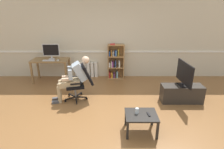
{
  "coord_description": "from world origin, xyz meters",
  "views": [
    {
      "loc": [
        0.16,
        -3.73,
        2.36
      ],
      "look_at": [
        0.15,
        0.85,
        0.7
      ],
      "focal_mm": 29.34,
      "sensor_mm": 36.0,
      "label": 1
    }
  ],
  "objects_px": {
    "computer_desk": "(51,63)",
    "bookshelf": "(116,63)",
    "radiator": "(87,70)",
    "office_chair": "(81,81)",
    "coffee_table": "(142,117)",
    "drinking_glass": "(137,111)",
    "computer_mouse": "(58,60)",
    "spare_remote": "(149,114)",
    "keyboard": "(49,60)",
    "tv_stand": "(182,94)",
    "person_seated": "(74,77)",
    "tv_screen": "(185,74)",
    "imac_monitor": "(51,50)"
  },
  "relations": [
    {
      "from": "computer_desk",
      "to": "bookshelf",
      "type": "bearing_deg",
      "value": 7.58
    },
    {
      "from": "radiator",
      "to": "office_chair",
      "type": "bearing_deg",
      "value": -87.33
    },
    {
      "from": "coffee_table",
      "to": "office_chair",
      "type": "bearing_deg",
      "value": 134.56
    },
    {
      "from": "radiator",
      "to": "office_chair",
      "type": "relative_size",
      "value": 0.83
    },
    {
      "from": "drinking_glass",
      "to": "computer_mouse",
      "type": "bearing_deg",
      "value": 130.75
    },
    {
      "from": "computer_mouse",
      "to": "spare_remote",
      "type": "relative_size",
      "value": 0.67
    },
    {
      "from": "keyboard",
      "to": "computer_mouse",
      "type": "bearing_deg",
      "value": 3.93
    },
    {
      "from": "computer_mouse",
      "to": "office_chair",
      "type": "bearing_deg",
      "value": -52.75
    },
    {
      "from": "tv_stand",
      "to": "office_chair",
      "type": "bearing_deg",
      "value": 176.56
    },
    {
      "from": "person_seated",
      "to": "coffee_table",
      "type": "bearing_deg",
      "value": 34.45
    },
    {
      "from": "drinking_glass",
      "to": "spare_remote",
      "type": "xyz_separation_m",
      "value": [
        0.22,
        -0.05,
        -0.05
      ]
    },
    {
      "from": "computer_desk",
      "to": "office_chair",
      "type": "height_order",
      "value": "office_chair"
    },
    {
      "from": "computer_desk",
      "to": "computer_mouse",
      "type": "xyz_separation_m",
      "value": [
        0.29,
        -0.12,
        0.13
      ]
    },
    {
      "from": "person_seated",
      "to": "spare_remote",
      "type": "height_order",
      "value": "person_seated"
    },
    {
      "from": "office_chair",
      "to": "drinking_glass",
      "type": "height_order",
      "value": "office_chair"
    },
    {
      "from": "computer_mouse",
      "to": "tv_screen",
      "type": "bearing_deg",
      "value": -20.71
    },
    {
      "from": "imac_monitor",
      "to": "drinking_glass",
      "type": "bearing_deg",
      "value": -48.23
    },
    {
      "from": "keyboard",
      "to": "person_seated",
      "type": "xyz_separation_m",
      "value": [
        1.04,
        -1.23,
        -0.12
      ]
    },
    {
      "from": "keyboard",
      "to": "tv_stand",
      "type": "xyz_separation_m",
      "value": [
        3.9,
        -1.35,
        -0.53
      ]
    },
    {
      "from": "computer_mouse",
      "to": "office_chair",
      "type": "xyz_separation_m",
      "value": [
        0.92,
        -1.2,
        -0.25
      ]
    },
    {
      "from": "computer_mouse",
      "to": "tv_stand",
      "type": "distance_m",
      "value": 3.9
    },
    {
      "from": "keyboard",
      "to": "computer_mouse",
      "type": "height_order",
      "value": "computer_mouse"
    },
    {
      "from": "keyboard",
      "to": "tv_screen",
      "type": "bearing_deg",
      "value": -19.02
    },
    {
      "from": "tv_screen",
      "to": "spare_remote",
      "type": "bearing_deg",
      "value": 136.29
    },
    {
      "from": "imac_monitor",
      "to": "person_seated",
      "type": "relative_size",
      "value": 0.46
    },
    {
      "from": "coffee_table",
      "to": "spare_remote",
      "type": "height_order",
      "value": "spare_remote"
    },
    {
      "from": "coffee_table",
      "to": "drinking_glass",
      "type": "height_order",
      "value": "drinking_glass"
    },
    {
      "from": "computer_mouse",
      "to": "radiator",
      "type": "distance_m",
      "value": 1.1
    },
    {
      "from": "bookshelf",
      "to": "office_chair",
      "type": "bearing_deg",
      "value": -120.67
    },
    {
      "from": "person_seated",
      "to": "tv_screen",
      "type": "height_order",
      "value": "person_seated"
    },
    {
      "from": "computer_desk",
      "to": "spare_remote",
      "type": "xyz_separation_m",
      "value": [
        2.77,
        -2.78,
        -0.23
      ]
    },
    {
      "from": "tv_stand",
      "to": "keyboard",
      "type": "bearing_deg",
      "value": 160.97
    },
    {
      "from": "keyboard",
      "to": "radiator",
      "type": "xyz_separation_m",
      "value": [
        1.13,
        0.53,
        -0.49
      ]
    },
    {
      "from": "computer_desk",
      "to": "radiator",
      "type": "bearing_deg",
      "value": 19.04
    },
    {
      "from": "computer_desk",
      "to": "tv_screen",
      "type": "height_order",
      "value": "tv_screen"
    },
    {
      "from": "keyboard",
      "to": "spare_remote",
      "type": "distance_m",
      "value": 3.84
    },
    {
      "from": "computer_mouse",
      "to": "person_seated",
      "type": "relative_size",
      "value": 0.08
    },
    {
      "from": "tv_screen",
      "to": "spare_remote",
      "type": "xyz_separation_m",
      "value": [
        -1.14,
        -1.3,
        -0.38
      ]
    },
    {
      "from": "radiator",
      "to": "person_seated",
      "type": "height_order",
      "value": "person_seated"
    },
    {
      "from": "bookshelf",
      "to": "tv_stand",
      "type": "distance_m",
      "value": 2.51
    },
    {
      "from": "coffee_table",
      "to": "computer_desk",
      "type": "bearing_deg",
      "value": 133.55
    },
    {
      "from": "person_seated",
      "to": "drinking_glass",
      "type": "relative_size",
      "value": 10.53
    },
    {
      "from": "person_seated",
      "to": "tv_screen",
      "type": "bearing_deg",
      "value": 73.49
    },
    {
      "from": "keyboard",
      "to": "tv_screen",
      "type": "xyz_separation_m",
      "value": [
        3.9,
        -1.35,
        0.02
      ]
    },
    {
      "from": "keyboard",
      "to": "office_chair",
      "type": "height_order",
      "value": "office_chair"
    },
    {
      "from": "person_seated",
      "to": "computer_desk",
      "type": "bearing_deg",
      "value": -156.72
    },
    {
      "from": "tv_stand",
      "to": "tv_screen",
      "type": "relative_size",
      "value": 1.2
    },
    {
      "from": "computer_desk",
      "to": "keyboard",
      "type": "bearing_deg",
      "value": -88.89
    },
    {
      "from": "office_chair",
      "to": "imac_monitor",
      "type": "bearing_deg",
      "value": -154.13
    },
    {
      "from": "tv_stand",
      "to": "coffee_table",
      "type": "bearing_deg",
      "value": -134.84
    }
  ]
}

